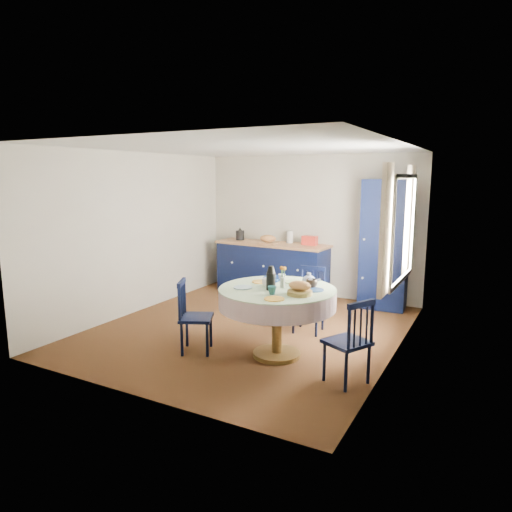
{
  "coord_description": "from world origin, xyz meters",
  "views": [
    {
      "loc": [
        3.0,
        -5.38,
        2.14
      ],
      "look_at": [
        0.01,
        0.2,
        1.02
      ],
      "focal_mm": 32.0,
      "sensor_mm": 36.0,
      "label": 1
    }
  ],
  "objects_px": {
    "kitchen_counter": "(272,267)",
    "dining_table": "(278,299)",
    "mug_b": "(272,290)",
    "mug_c": "(312,283)",
    "chair_far": "(309,299)",
    "mug_a": "(267,282)",
    "chair_left": "(193,316)",
    "pantry_cabinet": "(385,245)",
    "chair_right": "(350,341)",
    "mug_d": "(282,278)",
    "cobalt_bowl": "(274,279)"
  },
  "relations": [
    {
      "from": "chair_far",
      "to": "cobalt_bowl",
      "type": "distance_m",
      "value": 0.86
    },
    {
      "from": "dining_table",
      "to": "mug_a",
      "type": "distance_m",
      "value": 0.24
    },
    {
      "from": "mug_a",
      "to": "cobalt_bowl",
      "type": "distance_m",
      "value": 0.28
    },
    {
      "from": "kitchen_counter",
      "to": "mug_c",
      "type": "height_order",
      "value": "kitchen_counter"
    },
    {
      "from": "chair_far",
      "to": "mug_a",
      "type": "bearing_deg",
      "value": -102.52
    },
    {
      "from": "chair_far",
      "to": "chair_right",
      "type": "xyz_separation_m",
      "value": [
        0.98,
        -1.34,
        0.01
      ]
    },
    {
      "from": "cobalt_bowl",
      "to": "chair_left",
      "type": "bearing_deg",
      "value": -139.9
    },
    {
      "from": "chair_left",
      "to": "chair_far",
      "type": "height_order",
      "value": "chair_far"
    },
    {
      "from": "dining_table",
      "to": "chair_far",
      "type": "xyz_separation_m",
      "value": [
        -0.0,
        1.03,
        -0.26
      ]
    },
    {
      "from": "chair_left",
      "to": "mug_a",
      "type": "relative_size",
      "value": 7.31
    },
    {
      "from": "mug_d",
      "to": "pantry_cabinet",
      "type": "bearing_deg",
      "value": 72.25
    },
    {
      "from": "chair_right",
      "to": "mug_c",
      "type": "xyz_separation_m",
      "value": [
        -0.63,
        0.52,
        0.43
      ]
    },
    {
      "from": "kitchen_counter",
      "to": "mug_b",
      "type": "height_order",
      "value": "kitchen_counter"
    },
    {
      "from": "chair_left",
      "to": "mug_c",
      "type": "distance_m",
      "value": 1.49
    },
    {
      "from": "chair_left",
      "to": "mug_b",
      "type": "xyz_separation_m",
      "value": [
        1.04,
        0.07,
        0.43
      ]
    },
    {
      "from": "pantry_cabinet",
      "to": "dining_table",
      "type": "xyz_separation_m",
      "value": [
        -0.63,
        -2.68,
        -0.33
      ]
    },
    {
      "from": "kitchen_counter",
      "to": "mug_b",
      "type": "relative_size",
      "value": 21.27
    },
    {
      "from": "pantry_cabinet",
      "to": "mug_b",
      "type": "height_order",
      "value": "pantry_cabinet"
    },
    {
      "from": "mug_c",
      "to": "cobalt_bowl",
      "type": "distance_m",
      "value": 0.55
    },
    {
      "from": "chair_far",
      "to": "mug_d",
      "type": "xyz_separation_m",
      "value": [
        -0.11,
        -0.67,
        0.43
      ]
    },
    {
      "from": "dining_table",
      "to": "chair_far",
      "type": "distance_m",
      "value": 1.06
    },
    {
      "from": "mug_b",
      "to": "mug_c",
      "type": "height_order",
      "value": "mug_c"
    },
    {
      "from": "kitchen_counter",
      "to": "chair_right",
      "type": "xyz_separation_m",
      "value": [
        2.35,
        -2.96,
        -0.02
      ]
    },
    {
      "from": "chair_far",
      "to": "cobalt_bowl",
      "type": "height_order",
      "value": "same"
    },
    {
      "from": "kitchen_counter",
      "to": "dining_table",
      "type": "relative_size",
      "value": 1.55
    },
    {
      "from": "chair_right",
      "to": "mug_b",
      "type": "xyz_separation_m",
      "value": [
        -0.91,
        0.03,
        0.42
      ]
    },
    {
      "from": "chair_left",
      "to": "chair_right",
      "type": "xyz_separation_m",
      "value": [
        1.95,
        0.04,
        0.01
      ]
    },
    {
      "from": "chair_far",
      "to": "chair_right",
      "type": "relative_size",
      "value": 0.98
    },
    {
      "from": "pantry_cabinet",
      "to": "chair_right",
      "type": "xyz_separation_m",
      "value": [
        0.35,
        -3.0,
        -0.58
      ]
    },
    {
      "from": "dining_table",
      "to": "mug_d",
      "type": "distance_m",
      "value": 0.41
    },
    {
      "from": "chair_left",
      "to": "mug_d",
      "type": "distance_m",
      "value": 1.19
    },
    {
      "from": "mug_b",
      "to": "kitchen_counter",
      "type": "bearing_deg",
      "value": 116.24
    },
    {
      "from": "pantry_cabinet",
      "to": "mug_b",
      "type": "distance_m",
      "value": 3.02
    },
    {
      "from": "dining_table",
      "to": "mug_b",
      "type": "bearing_deg",
      "value": -77.47
    },
    {
      "from": "dining_table",
      "to": "mug_c",
      "type": "distance_m",
      "value": 0.44
    },
    {
      "from": "dining_table",
      "to": "cobalt_bowl",
      "type": "xyz_separation_m",
      "value": [
        -0.2,
        0.3,
        0.16
      ]
    },
    {
      "from": "kitchen_counter",
      "to": "dining_table",
      "type": "bearing_deg",
      "value": -59.34
    },
    {
      "from": "chair_left",
      "to": "cobalt_bowl",
      "type": "height_order",
      "value": "cobalt_bowl"
    },
    {
      "from": "mug_b",
      "to": "mug_c",
      "type": "distance_m",
      "value": 0.56
    },
    {
      "from": "pantry_cabinet",
      "to": "cobalt_bowl",
      "type": "xyz_separation_m",
      "value": [
        -0.83,
        -2.38,
        -0.18
      ]
    },
    {
      "from": "kitchen_counter",
      "to": "mug_d",
      "type": "bearing_deg",
      "value": -58.01
    },
    {
      "from": "dining_table",
      "to": "chair_right",
      "type": "height_order",
      "value": "dining_table"
    },
    {
      "from": "chair_far",
      "to": "mug_a",
      "type": "xyz_separation_m",
      "value": [
        -0.15,
        -1.0,
        0.43
      ]
    },
    {
      "from": "dining_table",
      "to": "mug_c",
      "type": "height_order",
      "value": "dining_table"
    },
    {
      "from": "chair_far",
      "to": "mug_b",
      "type": "height_order",
      "value": "mug_b"
    },
    {
      "from": "chair_far",
      "to": "chair_right",
      "type": "height_order",
      "value": "chair_right"
    },
    {
      "from": "mug_c",
      "to": "kitchen_counter",
      "type": "bearing_deg",
      "value": 125.21
    },
    {
      "from": "pantry_cabinet",
      "to": "chair_right",
      "type": "distance_m",
      "value": 3.07
    },
    {
      "from": "mug_a",
      "to": "chair_far",
      "type": "bearing_deg",
      "value": 81.37
    },
    {
      "from": "cobalt_bowl",
      "to": "dining_table",
      "type": "bearing_deg",
      "value": -55.76
    }
  ]
}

